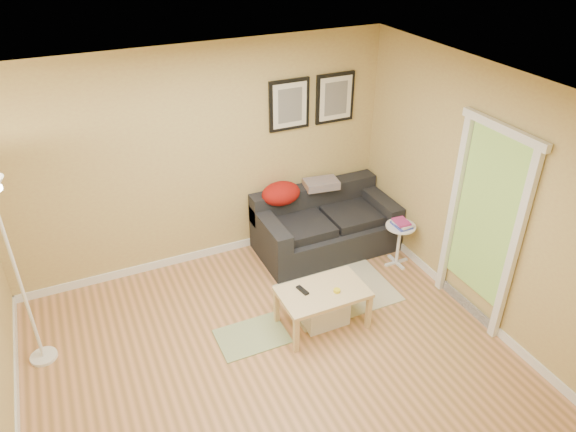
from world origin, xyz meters
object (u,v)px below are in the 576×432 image
object	(u,v)px
storage_bin	(324,310)
book_stack	(402,223)
coffee_table	(322,308)
side_table	(398,245)
floor_lamp	(20,282)
sofa	(326,223)

from	to	relation	value
storage_bin	book_stack	size ratio (longest dim) A/B	2.07
coffee_table	side_table	distance (m)	1.46
storage_bin	book_stack	world-z (taller)	book_stack
coffee_table	storage_bin	size ratio (longest dim) A/B	1.87
side_table	floor_lamp	distance (m)	4.07
side_table	sofa	bearing A→B (deg)	134.36
side_table	storage_bin	bearing A→B (deg)	-157.05
book_stack	coffee_table	bearing A→B (deg)	-137.06
sofa	side_table	bearing A→B (deg)	-45.64
side_table	book_stack	xyz separation A→B (m)	(0.00, -0.01, 0.31)
storage_bin	floor_lamp	size ratio (longest dim) A/B	0.24
coffee_table	book_stack	size ratio (longest dim) A/B	3.86
coffee_table	floor_lamp	world-z (taller)	floor_lamp
coffee_table	floor_lamp	xyz separation A→B (m)	(-2.68, 0.70, 0.70)
book_stack	floor_lamp	size ratio (longest dim) A/B	0.12
coffee_table	book_stack	bearing A→B (deg)	19.98
storage_bin	floor_lamp	distance (m)	2.91
book_stack	storage_bin	bearing A→B (deg)	-137.82
coffee_table	floor_lamp	size ratio (longest dim) A/B	0.45
coffee_table	book_stack	world-z (taller)	book_stack
sofa	coffee_table	size ratio (longest dim) A/B	1.91
storage_bin	side_table	world-z (taller)	side_table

